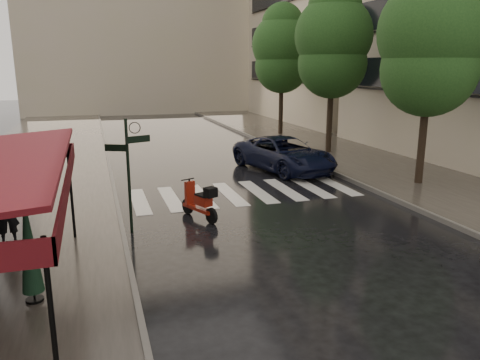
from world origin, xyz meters
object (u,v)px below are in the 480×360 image
scooter (200,202)px  parked_car (284,154)px  pedestrian_with_umbrella (3,182)px  parasol_back (28,244)px

scooter → parked_car: parked_car is taller
scooter → parked_car: 7.38m
pedestrian_with_umbrella → scooter: size_ratio=1.48×
parked_car → parasol_back: size_ratio=2.45×
pedestrian_with_umbrella → scooter: (5.01, 0.81, -1.18)m
pedestrian_with_umbrella → scooter: bearing=-3.4°
scooter → parasol_back: size_ratio=0.76×
scooter → parked_car: bearing=25.2°
scooter → parasol_back: parasol_back is taller
pedestrian_with_umbrella → scooter: 5.21m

